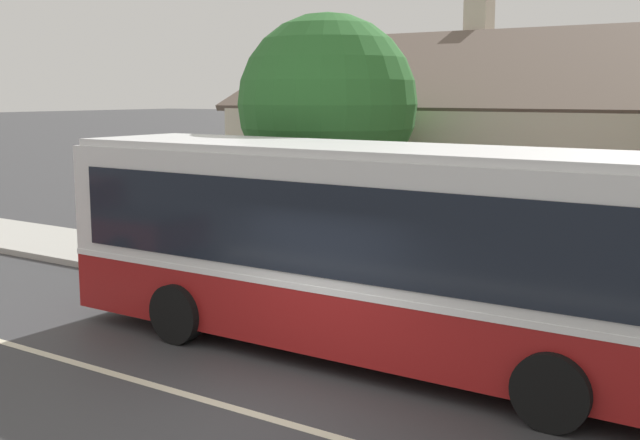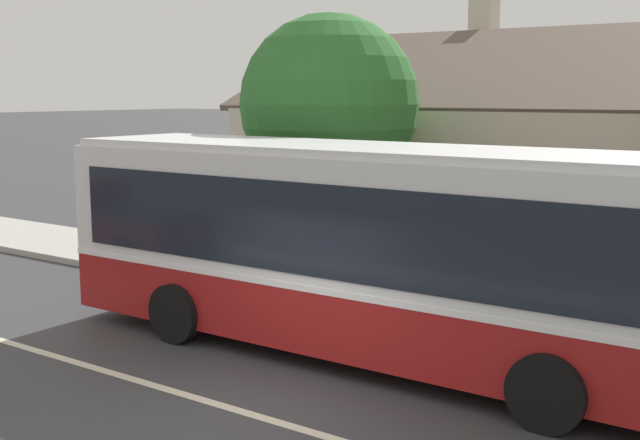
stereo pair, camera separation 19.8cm
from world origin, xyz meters
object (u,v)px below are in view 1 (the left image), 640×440
Objects in this scene: transit_bus at (371,245)px; bench_by_building at (219,257)px; bench_down_street at (381,277)px; street_tree_secondary at (327,110)px.

transit_bus reaches higher than bench_by_building.
bench_down_street is at bearing 3.33° from bench_by_building.
street_tree_secondary is at bearing 131.32° from transit_bus.
transit_bus is 3.21m from bench_down_street.
transit_bus is 6.87× the size of bench_by_building.
bench_by_building is at bearing 155.43° from transit_bus.
bench_down_street is at bearing 116.78° from transit_bus.
street_tree_secondary reaches higher than bench_by_building.
bench_by_building is (-5.31, 2.43, -1.21)m from transit_bus.
street_tree_secondary reaches higher than transit_bus.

